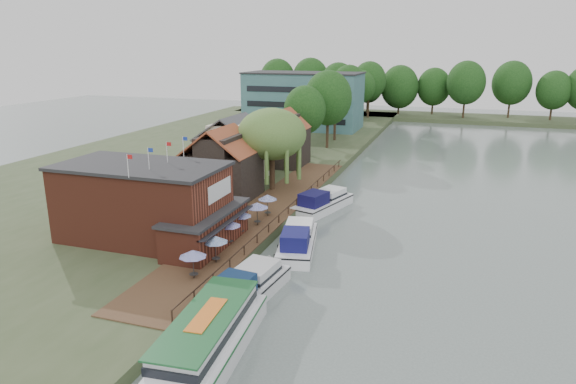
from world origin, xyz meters
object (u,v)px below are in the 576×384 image
(swan, at_px, (191,331))
(umbrella_4, at_px, (257,214))
(cottage_a, at_px, (222,163))
(pub, at_px, (161,204))
(cruiser_2, at_px, (323,199))
(willow, at_px, (272,150))
(umbrella_5, at_px, (268,205))
(umbrella_2, at_px, (229,233))
(umbrella_1, at_px, (216,249))
(umbrella_0, at_px, (193,264))
(cottage_c, at_px, (282,138))
(umbrella_3, at_px, (240,223))
(cruiser_0, at_px, (246,284))
(cruiser_1, at_px, (298,237))
(cottage_b, at_px, (234,147))
(hotel_block, at_px, (303,100))
(tour_boat, at_px, (203,343))

(swan, bearing_deg, umbrella_4, 98.37)
(cottage_a, distance_m, umbrella_4, 11.77)
(pub, distance_m, cruiser_2, 20.48)
(willow, height_order, umbrella_5, willow)
(umbrella_2, distance_m, umbrella_4, 5.93)
(umbrella_1, relative_size, umbrella_5, 1.00)
(pub, bearing_deg, umbrella_0, -44.04)
(cottage_a, distance_m, umbrella_2, 16.31)
(cottage_c, height_order, umbrella_4, cottage_c)
(cottage_a, xyz_separation_m, willow, (4.50, 5.00, 0.96))
(umbrella_3, bearing_deg, cottage_a, 122.80)
(umbrella_3, distance_m, cruiser_0, 11.52)
(cruiser_0, height_order, cruiser_1, cruiser_0)
(cottage_b, height_order, umbrella_1, cottage_b)
(cottage_c, bearing_deg, umbrella_2, -79.02)
(umbrella_3, height_order, cruiser_0, umbrella_3)
(hotel_block, relative_size, umbrella_2, 10.69)
(umbrella_2, xyz_separation_m, umbrella_3, (-0.14, 2.87, 0.00))
(cottage_b, height_order, cruiser_0, cottage_b)
(umbrella_0, height_order, umbrella_5, same)
(cottage_a, height_order, willow, willow)
(hotel_block, relative_size, umbrella_0, 10.69)
(cruiser_1, bearing_deg, tour_boat, -101.27)
(cottage_b, bearing_deg, tour_boat, -68.10)
(hotel_block, height_order, cruiser_1, hotel_block)
(umbrella_3, xyz_separation_m, cruiser_1, (5.67, 0.39, -0.97))
(umbrella_4, height_order, tour_boat, umbrella_4)
(cruiser_2, bearing_deg, cruiser_0, -72.45)
(umbrella_1, bearing_deg, cruiser_1, 55.99)
(cottage_b, distance_m, cottage_c, 9.85)
(tour_boat, bearing_deg, cruiser_1, 85.58)
(umbrella_0, bearing_deg, hotel_block, 100.80)
(cruiser_0, bearing_deg, cottage_c, 111.58)
(umbrella_3, xyz_separation_m, tour_boat, (5.85, -18.85, -0.72))
(willow, distance_m, swan, 33.41)
(cruiser_2, height_order, tour_boat, tour_boat)
(cottage_b, distance_m, umbrella_4, 21.45)
(hotel_block, relative_size, cottage_b, 2.65)
(cottage_a, xyz_separation_m, tour_boat, (13.15, -30.18, -3.69))
(umbrella_4, distance_m, cruiser_1, 5.88)
(umbrella_3, relative_size, umbrella_5, 1.00)
(cottage_c, xyz_separation_m, tour_boat, (12.15, -49.18, -3.69))
(cottage_b, distance_m, cruiser_0, 35.39)
(umbrella_1, height_order, cruiser_2, umbrella_1)
(pub, bearing_deg, umbrella_4, 44.56)
(umbrella_3, height_order, umbrella_4, same)
(willow, height_order, cruiser_0, willow)
(cottage_a, xyz_separation_m, umbrella_0, (7.79, -21.57, -2.96))
(umbrella_0, bearing_deg, cruiser_1, 64.01)
(cottage_a, bearing_deg, umbrella_0, -70.13)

